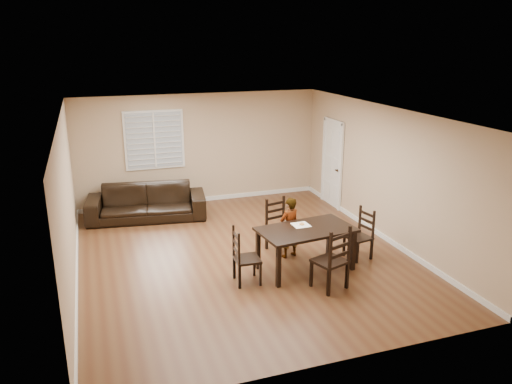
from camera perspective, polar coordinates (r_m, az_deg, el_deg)
ground at (r=9.56m, az=-1.52°, el=-7.25°), size 7.00×7.00×0.00m
room at (r=9.14m, az=-1.73°, el=3.58°), size 6.04×7.04×2.72m
dining_table at (r=8.80m, az=5.75°, el=-4.70°), size 1.75×1.12×0.78m
chair_near at (r=9.73m, az=2.42°, el=-3.87°), size 0.55×0.53×1.02m
chair_far at (r=8.21m, az=9.09°, el=-7.96°), size 0.61×0.59×1.10m
chair_left at (r=8.38m, az=-1.82°, el=-7.61°), size 0.43×0.46×0.98m
chair_right at (r=9.57m, az=12.14°, el=-4.82°), size 0.48×0.50×0.95m
child at (r=9.32m, az=3.82°, el=-4.08°), size 0.49×0.39×1.16m
napkin at (r=8.91m, az=5.15°, el=-3.77°), size 0.30×0.30×0.00m
donut at (r=8.92m, az=5.27°, el=-3.63°), size 0.09×0.09×0.03m
sofa at (r=11.59m, az=-12.40°, el=-1.17°), size 2.75×1.39×0.77m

